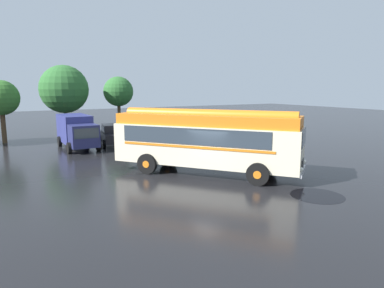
# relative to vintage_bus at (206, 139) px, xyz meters

# --- Properties ---
(ground_plane) EXTENTS (120.00, 120.00, 0.00)m
(ground_plane) POSITION_rel_vintage_bus_xyz_m (-0.12, -0.82, -1.89)
(ground_plane) COLOR black
(vintage_bus) EXTENTS (8.14, 9.45, 3.49)m
(vintage_bus) POSITION_rel_vintage_bus_xyz_m (0.00, 0.00, 0.00)
(vintage_bus) COLOR beige
(vintage_bus) RESTS_ON ground
(car_near_left) EXTENTS (2.41, 4.40, 1.66)m
(car_near_left) POSITION_rel_vintage_bus_xyz_m (-1.57, 11.75, -1.05)
(car_near_left) COLOR black
(car_near_left) RESTS_ON ground
(car_mid_left) EXTENTS (2.37, 4.39, 1.66)m
(car_mid_left) POSITION_rel_vintage_bus_xyz_m (1.25, 11.72, -1.05)
(car_mid_left) COLOR #144C28
(car_mid_left) RESTS_ON ground
(car_mid_right) EXTENTS (2.27, 4.35, 1.66)m
(car_mid_right) POSITION_rel_vintage_bus_xyz_m (3.85, 12.43, -1.05)
(car_mid_right) COLOR #144C28
(car_mid_right) RESTS_ON ground
(box_van) EXTENTS (2.41, 5.80, 2.50)m
(box_van) POSITION_rel_vintage_bus_xyz_m (-4.40, 11.68, -0.53)
(box_van) COLOR navy
(box_van) RESTS_ON ground
(tree_left_of_centre) EXTENTS (2.91, 2.91, 5.24)m
(tree_left_of_centre) POSITION_rel_vintage_bus_xyz_m (-9.31, 17.13, 1.88)
(tree_left_of_centre) COLOR #4C3823
(tree_left_of_centre) RESTS_ON ground
(tree_centre) EXTENTS (4.40, 4.40, 6.66)m
(tree_centre) POSITION_rel_vintage_bus_xyz_m (-3.92, 18.03, 2.56)
(tree_centre) COLOR #4C3823
(tree_centre) RESTS_ON ground
(tree_right_of_centre) EXTENTS (2.96, 2.96, 5.70)m
(tree_right_of_centre) POSITION_rel_vintage_bus_xyz_m (1.10, 18.31, 2.29)
(tree_right_of_centre) COLOR #4C3823
(tree_right_of_centre) RESTS_ON ground
(puddle_patch) EXTENTS (2.27, 2.27, 0.01)m
(puddle_patch) POSITION_rel_vintage_bus_xyz_m (2.07, -5.75, -1.89)
(puddle_patch) COLOR black
(puddle_patch) RESTS_ON ground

